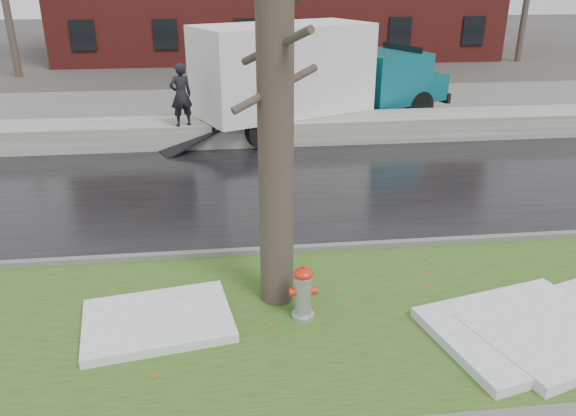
{
  "coord_description": "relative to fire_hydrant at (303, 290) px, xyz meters",
  "views": [
    {
      "loc": [
        -1.64,
        -8.56,
        5.04
      ],
      "look_at": [
        -0.54,
        0.89,
        1.0
      ],
      "focal_mm": 35.0,
      "sensor_mm": 36.0,
      "label": 1
    }
  ],
  "objects": [
    {
      "name": "snow_patch_near",
      "position": [
        3.18,
        -0.85,
        -0.4
      ],
      "size": [
        3.0,
        2.56,
        0.16
      ],
      "primitive_type": "cube",
      "rotation": [
        0.0,
        0.0,
        0.24
      ],
      "color": "white",
      "rests_on": "verge"
    },
    {
      "name": "snow_patch_far",
      "position": [
        -2.23,
        0.06,
        -0.41
      ],
      "size": [
        2.44,
        1.94,
        0.14
      ],
      "primitive_type": "cube",
      "rotation": [
        0.0,
        0.0,
        0.17
      ],
      "color": "white",
      "rests_on": "verge"
    },
    {
      "name": "fire_hydrant",
      "position": [
        0.0,
        0.0,
        0.0
      ],
      "size": [
        0.43,
        0.37,
        0.9
      ],
      "rotation": [
        0.0,
        0.0,
        -0.0
      ],
      "color": "#A3A6AA",
      "rests_on": "verge"
    },
    {
      "name": "box_truck",
      "position": [
        1.87,
        11.14,
        1.34
      ],
      "size": [
        10.31,
        5.92,
        3.52
      ],
      "rotation": [
        0.0,
        0.0,
        0.42
      ],
      "color": "black",
      "rests_on": "ground"
    },
    {
      "name": "snowbank",
      "position": [
        0.55,
        9.92,
        -0.15
      ],
      "size": [
        60.0,
        1.6,
        0.75
      ],
      "primitive_type": "cube",
      "color": "#B5B2A5",
      "rests_on": "ground"
    },
    {
      "name": "snow_patch_side",
      "position": [
        3.84,
        -0.9,
        -0.39
      ],
      "size": [
        3.21,
        2.57,
        0.18
      ],
      "primitive_type": "cube",
      "rotation": [
        0.0,
        0.0,
        0.31
      ],
      "color": "white",
      "rests_on": "verge"
    },
    {
      "name": "ground",
      "position": [
        0.55,
        1.22,
        -0.52
      ],
      "size": [
        120.0,
        120.0,
        0.0
      ],
      "primitive_type": "plane",
      "color": "#47423D",
      "rests_on": "ground"
    },
    {
      "name": "road",
      "position": [
        0.55,
        5.72,
        -0.51
      ],
      "size": [
        60.0,
        7.0,
        0.03
      ],
      "primitive_type": "cube",
      "color": "black",
      "rests_on": "ground"
    },
    {
      "name": "tree",
      "position": [
        -0.35,
        0.62,
        2.9
      ],
      "size": [
        1.32,
        1.51,
        6.71
      ],
      "rotation": [
        0.0,
        0.0,
        0.07
      ],
      "color": "brown",
      "rests_on": "verge"
    },
    {
      "name": "bg_tree_right",
      "position": [
        16.55,
        25.22,
        2.81
      ],
      "size": [
        1.4,
        1.62,
        6.5
      ],
      "color": "brown",
      "rests_on": "ground"
    },
    {
      "name": "worker",
      "position": [
        -2.31,
        9.32,
        1.15
      ],
      "size": [
        0.79,
        0.67,
        1.84
      ],
      "primitive_type": "imported",
      "rotation": [
        0.0,
        0.0,
        3.55
      ],
      "color": "black",
      "rests_on": "snowbank"
    },
    {
      "name": "bg_tree_left",
      "position": [
        -11.45,
        23.22,
        2.81
      ],
      "size": [
        1.4,
        1.62,
        6.5
      ],
      "color": "brown",
      "rests_on": "ground"
    },
    {
      "name": "parking_lot",
      "position": [
        0.55,
        14.22,
        -0.51
      ],
      "size": [
        60.0,
        9.0,
        0.03
      ],
      "primitive_type": "cube",
      "color": "slate",
      "rests_on": "ground"
    },
    {
      "name": "bg_tree_center",
      "position": [
        -5.45,
        27.22,
        2.81
      ],
      "size": [
        1.4,
        1.62,
        6.5
      ],
      "color": "brown",
      "rests_on": "ground"
    },
    {
      "name": "curb",
      "position": [
        0.55,
        2.22,
        -0.45
      ],
      "size": [
        60.0,
        0.15,
        0.14
      ],
      "primitive_type": "cube",
      "color": "slate",
      "rests_on": "ground"
    },
    {
      "name": "verge",
      "position": [
        0.55,
        -0.03,
        -0.5
      ],
      "size": [
        60.0,
        4.5,
        0.04
      ],
      "primitive_type": "cube",
      "color": "#254717",
      "rests_on": "ground"
    }
  ]
}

